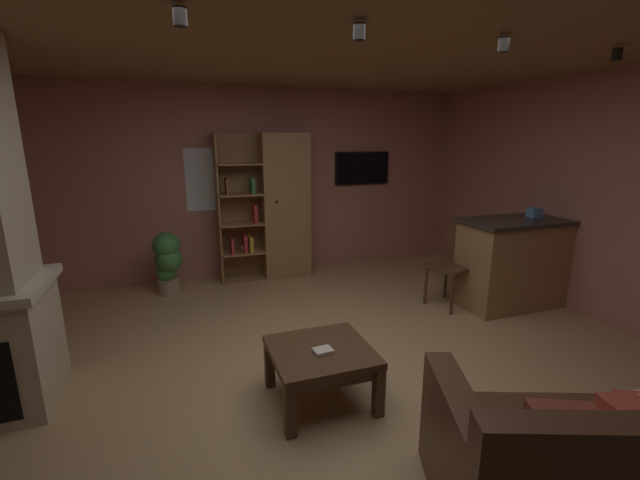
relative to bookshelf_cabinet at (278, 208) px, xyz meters
The scene contains 18 objects.
floor 2.86m from the bookshelf_cabinet, 94.36° to the right, with size 5.96×5.86×0.02m, color tan.
wall_back 0.46m from the bookshelf_cabinet, 126.76° to the left, with size 6.08×0.06×2.53m, color #AD7060.
wall_right 3.90m from the bookshelf_cabinet, 43.73° to the right, with size 0.06×5.86×2.53m, color #AD7060.
ceiling 3.13m from the bookshelf_cabinet, 94.36° to the right, with size 5.96×5.86×0.02m, color #8E6B47.
window_pane_back 0.96m from the bookshelf_cabinet, 164.03° to the left, with size 0.65×0.01×0.81m, color white.
bookshelf_cabinet is the anchor object (origin of this frame).
kitchen_bar_counter 3.04m from the bookshelf_cabinet, 39.29° to the right, with size 1.39×0.65×1.00m.
tissue_box 3.12m from the bookshelf_cabinet, 37.03° to the right, with size 0.12×0.12×0.11m, color #598CBF.
leather_couch 4.37m from the bookshelf_cabinet, 82.78° to the right, with size 1.76×1.37×0.84m.
coffee_table 2.97m from the bookshelf_cabinet, 98.02° to the right, with size 0.70×0.67×0.41m.
table_book_0 3.01m from the bookshelf_cabinet, 97.99° to the right, with size 0.13×0.10×0.03m, color beige.
dining_chair 2.38m from the bookshelf_cabinet, 45.73° to the right, with size 0.52×0.52×0.92m.
potted_floor_plant 1.56m from the bookshelf_cabinet, behind, with size 0.34×0.33×0.78m.
wall_mounted_tv 1.43m from the bookshelf_cabinet, ahead, with size 0.84×0.06×0.47m.
track_light_spot_1 3.52m from the bookshelf_cabinet, 112.11° to the right, with size 0.07×0.07×0.09m, color black.
track_light_spot_2 3.34m from the bookshelf_cabinet, 93.93° to the right, with size 0.07×0.07×0.09m, color black.
track_light_spot_3 3.45m from the bookshelf_cabinet, 74.32° to the right, with size 0.07×0.07×0.09m, color black.
track_light_spot_4 3.85m from the bookshelf_cabinet, 58.11° to the right, with size 0.07×0.07×0.09m, color black.
Camera 1 is at (-1.08, -2.69, 1.85)m, focal length 23.09 mm.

